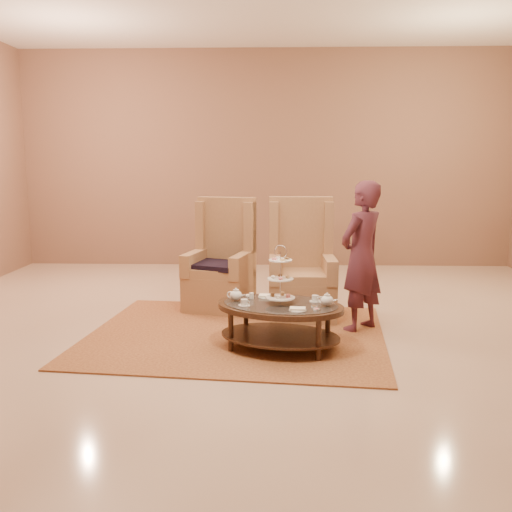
{
  "coord_description": "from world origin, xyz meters",
  "views": [
    {
      "loc": [
        0.13,
        -5.43,
        1.72
      ],
      "look_at": [
        -0.05,
        0.2,
        0.78
      ],
      "focal_mm": 40.0,
      "sensor_mm": 36.0,
      "label": 1
    }
  ],
  "objects_px": {
    "person": "(361,257)",
    "tea_table": "(280,312)",
    "armchair_right": "(301,277)",
    "armchair_left": "(222,271)"
  },
  "relations": [
    {
      "from": "person",
      "to": "tea_table",
      "type": "bearing_deg",
      "value": -6.45
    },
    {
      "from": "tea_table",
      "to": "person",
      "type": "distance_m",
      "value": 1.13
    },
    {
      "from": "tea_table",
      "to": "armchair_right",
      "type": "distance_m",
      "value": 1.23
    },
    {
      "from": "tea_table",
      "to": "person",
      "type": "bearing_deg",
      "value": 54.38
    },
    {
      "from": "tea_table",
      "to": "person",
      "type": "relative_size",
      "value": 0.88
    },
    {
      "from": "armchair_right",
      "to": "person",
      "type": "bearing_deg",
      "value": -44.3
    },
    {
      "from": "tea_table",
      "to": "armchair_right",
      "type": "xyz_separation_m",
      "value": [
        0.25,
        1.2,
        0.09
      ]
    },
    {
      "from": "armchair_right",
      "to": "person",
      "type": "height_order",
      "value": "person"
    },
    {
      "from": "armchair_right",
      "to": "person",
      "type": "relative_size",
      "value": 0.86
    },
    {
      "from": "armchair_left",
      "to": "person",
      "type": "bearing_deg",
      "value": -16.53
    }
  ]
}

